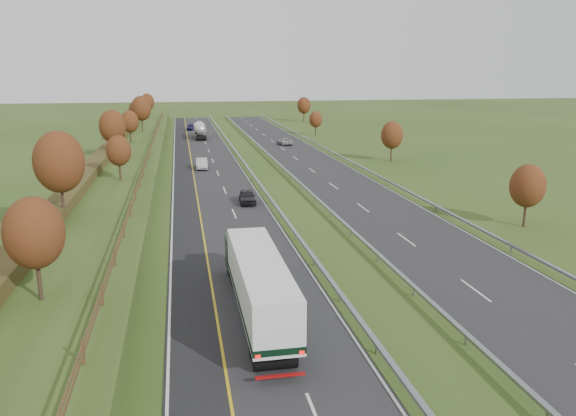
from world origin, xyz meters
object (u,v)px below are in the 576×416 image
object	(u,v)px
box_lorry	(257,281)
road_tanker	(200,130)
car_dark_near	(247,196)
car_oncoming	(285,141)
car_small_far	(191,127)
car_silver_mid	(202,163)

from	to	relation	value
box_lorry	road_tanker	size ratio (longest dim) A/B	1.45
car_dark_near	car_oncoming	distance (m)	51.21
box_lorry	road_tanker	world-z (taller)	box_lorry
box_lorry	car_oncoming	xyz separation A→B (m)	(16.50, 79.27, -1.63)
car_dark_near	car_small_far	xyz separation A→B (m)	(-4.23, 82.15, -0.05)
car_silver_mid	car_oncoming	world-z (taller)	car_silver_mid
road_tanker	car_dark_near	distance (m)	64.54
car_dark_near	car_small_far	bearing A→B (deg)	96.09
box_lorry	car_dark_near	world-z (taller)	box_lorry
car_silver_mid	car_small_far	xyz separation A→B (m)	(-0.18, 58.18, -0.08)
road_tanker	car_silver_mid	world-z (taller)	road_tanker
box_lorry	car_small_far	xyz separation A→B (m)	(-1.23, 112.01, -1.58)
car_silver_mid	car_dark_near	bearing A→B (deg)	-79.56
road_tanker	car_dark_near	xyz separation A→B (m)	(2.67, -64.48, -1.07)
car_dark_near	car_small_far	distance (m)	82.25
car_small_far	car_oncoming	bearing A→B (deg)	-54.90
car_dark_near	car_oncoming	world-z (taller)	car_dark_near
road_tanker	car_small_far	bearing A→B (deg)	95.06
car_small_far	car_silver_mid	bearing A→B (deg)	-83.15
road_tanker	car_dark_near	bearing A→B (deg)	-87.63
car_dark_near	box_lorry	bearing A→B (deg)	-92.59
car_dark_near	car_oncoming	xyz separation A→B (m)	(13.50, 49.40, -0.09)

